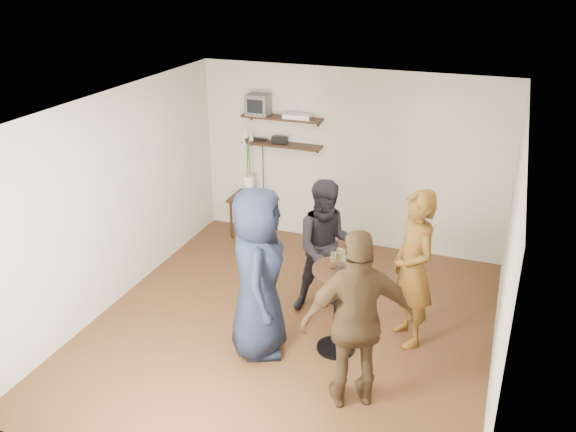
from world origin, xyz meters
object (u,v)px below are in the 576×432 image
object	(u,v)px
dvd_deck	(298,116)
person_brown	(358,321)
crt_monitor	(259,104)
radio	(279,140)
person_plaid	(413,269)
person_navy	(258,273)
side_table	(249,203)
person_dark	(327,248)
drinks_table	(338,298)

from	to	relation	value
dvd_deck	person_brown	xyz separation A→B (m)	(1.77, -3.33, -0.99)
crt_monitor	person_brown	size ratio (longest dim) A/B	0.18
radio	person_plaid	size ratio (longest dim) A/B	0.12
radio	person_navy	bearing A→B (deg)	-73.21
crt_monitor	dvd_deck	distance (m)	0.62
side_table	dvd_deck	bearing A→B (deg)	13.61
crt_monitor	person_dark	bearing A→B (deg)	-48.27
side_table	person_navy	distance (m)	3.03
dvd_deck	person_navy	xyz separation A→B (m)	(0.58, -2.88, -0.95)
person_dark	person_plaid	bearing A→B (deg)	-40.52
person_navy	person_brown	distance (m)	1.28
person_plaid	person_navy	xyz separation A→B (m)	(-1.50, -0.76, 0.05)
radio	person_dark	size ratio (longest dim) A/B	0.13
dvd_deck	person_navy	size ratio (longest dim) A/B	0.21
crt_monitor	radio	distance (m)	0.59
drinks_table	person_brown	world-z (taller)	person_brown
person_plaid	dvd_deck	bearing A→B (deg)	-169.24
crt_monitor	person_plaid	xyz separation A→B (m)	(2.68, -2.12, -1.12)
crt_monitor	side_table	size ratio (longest dim) A/B	0.50
radio	person_plaid	bearing A→B (deg)	-41.89
dvd_deck	person_dark	distance (m)	2.34
drinks_table	person_brown	size ratio (longest dim) A/B	0.56
radio	person_plaid	world-z (taller)	person_plaid
drinks_table	person_navy	world-z (taller)	person_navy
person_dark	person_navy	distance (m)	1.15
side_table	person_dark	xyz separation A→B (m)	(1.74, -1.65, 0.30)
radio	crt_monitor	bearing A→B (deg)	180.00
person_dark	crt_monitor	bearing A→B (deg)	107.10
radio	person_brown	world-z (taller)	person_brown
dvd_deck	side_table	size ratio (longest dim) A/B	0.63
crt_monitor	drinks_table	bearing A→B (deg)	-52.64
side_table	person_navy	bearing A→B (deg)	-64.31
side_table	person_brown	distance (m)	4.04
dvd_deck	side_table	bearing A→B (deg)	-166.39
crt_monitor	drinks_table	distance (m)	3.53
side_table	person_navy	xyz separation A→B (m)	(1.30, -2.70, 0.42)
side_table	person_plaid	xyz separation A→B (m)	(2.80, -1.95, 0.37)
dvd_deck	radio	distance (m)	0.48
dvd_deck	person_brown	bearing A→B (deg)	-62.03
side_table	person_dark	distance (m)	2.42
person_brown	person_plaid	bearing A→B (deg)	-132.30
crt_monitor	person_navy	xyz separation A→B (m)	(1.18, -2.88, -1.07)
person_brown	radio	bearing A→B (deg)	-86.48
radio	person_dark	world-z (taller)	person_dark
drinks_table	person_dark	distance (m)	0.86
drinks_table	person_plaid	xyz separation A→B (m)	(0.70, 0.47, 0.25)
crt_monitor	person_brown	distance (m)	4.24
person_plaid	person_brown	bearing A→B (deg)	-47.70
person_dark	radio	bearing A→B (deg)	101.08
crt_monitor	side_table	xyz separation A→B (m)	(-0.12, -0.17, -1.49)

